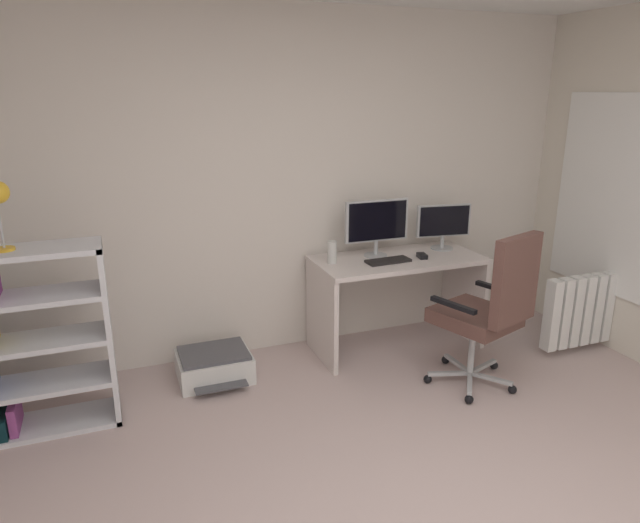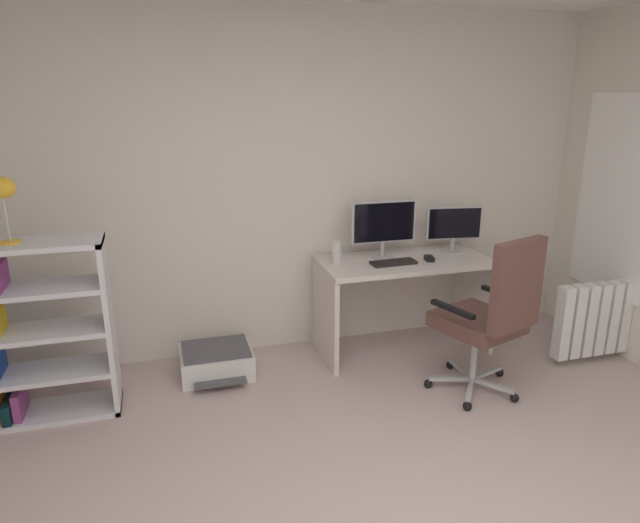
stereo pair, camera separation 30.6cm
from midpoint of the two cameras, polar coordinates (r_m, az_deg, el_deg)
The scene contains 12 objects.
wall_back at distance 4.33m, azimuth -1.40°, elevation 7.66°, with size 4.85×0.10×2.58m, color silver.
desk at distance 4.44m, azimuth 10.39°, elevation -2.40°, with size 1.30×0.62×0.75m.
monitor_main at distance 4.33m, azimuth 8.45°, elevation 3.74°, with size 0.51×0.18×0.44m.
monitor_secondary at distance 4.62m, azimuth 15.22°, elevation 3.51°, with size 0.45×0.18×0.36m.
keyboard at distance 4.25m, azimuth 9.48°, elevation -0.13°, with size 0.34×0.13×0.02m, color black.
computer_mouse at distance 4.38m, azimuth 12.94°, elevation 0.28°, with size 0.06×0.10×0.03m, color black.
desktop_speaker at distance 4.19m, azimuth 3.77°, elevation 0.89°, with size 0.07×0.07×0.17m, color silver.
office_chair at distance 3.89m, azimuth 19.11°, elevation -4.88°, with size 0.63×0.69×1.12m.
bookshelf at distance 3.84m, azimuth -26.27°, elevation -6.76°, with size 0.89×0.33×1.14m.
desk_lamp at distance 3.59m, azimuth -27.17°, elevation 6.12°, with size 0.13×0.12×0.39m.
printer at distance 4.19m, azimuth -8.33°, elevation -9.96°, with size 0.51×0.49×0.21m.
radiator at distance 4.92m, azimuth 29.36°, elevation -4.88°, with size 1.04×0.10×0.56m.
Camera 2 is at (-0.94, -1.52, 1.99)m, focal length 31.71 mm.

